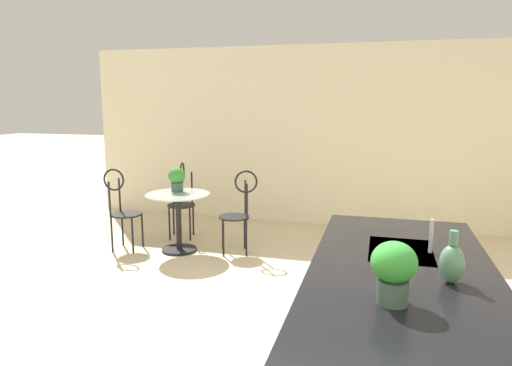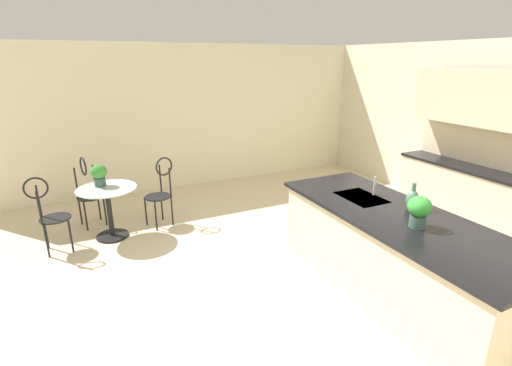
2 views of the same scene
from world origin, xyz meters
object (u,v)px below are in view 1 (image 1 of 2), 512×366
Objects in this scene: bistro_table at (178,217)px; potted_plant_counter_near at (394,269)px; vase_on_counter at (452,263)px; chair_toward_desk at (182,196)px; chair_by_island at (122,205)px; chair_near_window at (239,208)px; potted_plant_on_table at (177,178)px.

potted_plant_counter_near is at bearing 39.71° from bistro_table.
bistro_table is 2.78× the size of vase_on_counter.
chair_toward_desk is (-0.61, -0.22, 0.13)m from bistro_table.
bistro_table is 0.77× the size of chair_by_island.
vase_on_counter is (2.55, 3.53, 0.46)m from chair_by_island.
bistro_table is 0.74m from chair_by_island.
chair_by_island is at bearing -80.25° from chair_near_window.
potted_plant_counter_near is (3.01, 2.50, 0.65)m from bistro_table.
vase_on_counter is at bearing 36.32° from chair_near_window.
chair_by_island is 4.37m from potted_plant_counter_near.
vase_on_counter reaches higher than chair_by_island.
potted_plant_on_table is at bearing -152.92° from bistro_table.
potted_plant_on_table reaches higher than chair_toward_desk.
bistro_table is at bearing 99.25° from chair_by_island.
chair_near_window is 1.00× the size of chair_toward_desk.
vase_on_counter is (2.79, 2.87, 0.12)m from potted_plant_on_table.
chair_toward_desk is 3.62× the size of vase_on_counter.
bistro_table is 0.77m from chair_near_window.
bistro_table is at bearing -79.78° from chair_near_window.
potted_plant_on_table is 4.00m from vase_on_counter.
chair_near_window and chair_toward_desk have the same top height.
chair_by_island is 3.62× the size of vase_on_counter.
chair_near_window reaches higher than bistro_table.
chair_near_window is 3.62× the size of vase_on_counter.
chair_near_window is at bearing 99.75° from chair_by_island.
chair_toward_desk is at bearing -143.01° from potted_plant_counter_near.
chair_toward_desk reaches higher than bistro_table.
potted_plant_on_table is at bearing -140.72° from potted_plant_counter_near.
chair_toward_desk is (-0.72, 0.50, 0.00)m from chair_by_island.
chair_toward_desk is at bearing -115.77° from chair_near_window.
potted_plant_counter_near reaches higher than chair_near_window.
chair_near_window and chair_by_island have the same top height.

